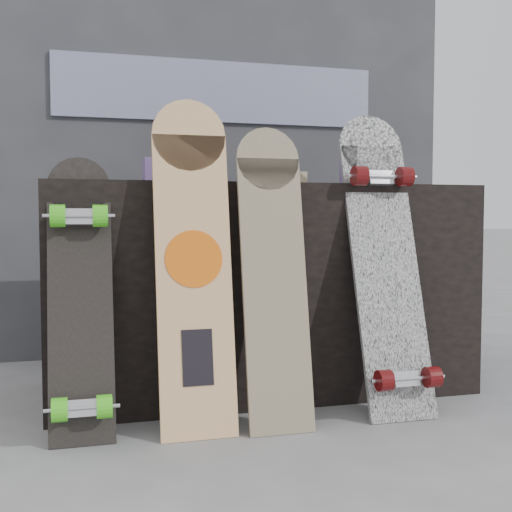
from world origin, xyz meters
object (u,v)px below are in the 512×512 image
object	(u,v)px
longboard_celtic	(274,266)
skateboard_dark	(80,293)
longboard_cascadia	(385,255)
vendor_table	(259,288)
longboard_geisha	(193,254)

from	to	relation	value
longboard_celtic	skateboard_dark	bearing A→B (deg)	174.85
skateboard_dark	longboard_celtic	bearing A→B (deg)	-5.15
longboard_celtic	longboard_cascadia	bearing A→B (deg)	8.79
vendor_table	skateboard_dark	xyz separation A→B (m)	(-0.68, -0.38, 0.05)
vendor_table	skateboard_dark	distance (m)	0.78
vendor_table	longboard_geisha	distance (m)	0.56
vendor_table	longboard_cascadia	xyz separation A→B (m)	(0.36, -0.37, 0.15)
longboard_geisha	skateboard_dark	distance (m)	0.37
longboard_celtic	skateboard_dark	size ratio (longest dim) A/B	1.12
vendor_table	longboard_celtic	world-z (taller)	longboard_celtic
longboard_cascadia	longboard_geisha	bearing A→B (deg)	-176.41
longboard_geisha	longboard_cascadia	xyz separation A→B (m)	(0.69, 0.04, -0.02)
vendor_table	longboard_cascadia	size ratio (longest dim) A/B	1.51
longboard_geisha	vendor_table	bearing A→B (deg)	51.31
vendor_table	skateboard_dark	bearing A→B (deg)	-150.52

